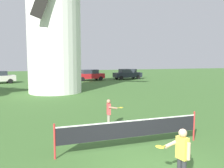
{
  "coord_description": "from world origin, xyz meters",
  "views": [
    {
      "loc": [
        -3.07,
        -5.49,
        3.02
      ],
      "look_at": [
        0.12,
        3.64,
        2.02
      ],
      "focal_mm": 38.04,
      "sensor_mm": 36.0,
      "label": 1
    }
  ],
  "objects_px": {
    "player_near": "(181,153)",
    "parked_car_black": "(127,74)",
    "player_far": "(109,111)",
    "parked_car_red": "(90,75)",
    "tennis_net": "(132,129)",
    "windmill": "(54,11)",
    "parked_car_silver": "(45,76)"
  },
  "relations": [
    {
      "from": "tennis_net",
      "to": "player_near",
      "type": "height_order",
      "value": "player_near"
    },
    {
      "from": "tennis_net",
      "to": "player_far",
      "type": "xyz_separation_m",
      "value": [
        0.13,
        2.76,
        0.02
      ]
    },
    {
      "from": "tennis_net",
      "to": "player_near",
      "type": "relative_size",
      "value": 3.77
    },
    {
      "from": "parked_car_silver",
      "to": "windmill",
      "type": "bearing_deg",
      "value": -88.73
    },
    {
      "from": "parked_car_silver",
      "to": "parked_car_red",
      "type": "xyz_separation_m",
      "value": [
        6.19,
        -0.39,
        0.0
      ]
    },
    {
      "from": "tennis_net",
      "to": "parked_car_red",
      "type": "height_order",
      "value": "parked_car_red"
    },
    {
      "from": "windmill",
      "to": "parked_car_black",
      "type": "relative_size",
      "value": 3.48
    },
    {
      "from": "parked_car_red",
      "to": "windmill",
      "type": "bearing_deg",
      "value": -118.35
    },
    {
      "from": "tennis_net",
      "to": "player_far",
      "type": "distance_m",
      "value": 2.76
    },
    {
      "from": "player_near",
      "to": "parked_car_red",
      "type": "distance_m",
      "value": 28.93
    },
    {
      "from": "parked_car_silver",
      "to": "parked_car_black",
      "type": "xyz_separation_m",
      "value": [
        12.27,
        -0.04,
        0.0
      ]
    },
    {
      "from": "parked_car_black",
      "to": "player_far",
      "type": "bearing_deg",
      "value": -114.8
    },
    {
      "from": "windmill",
      "to": "player_near",
      "type": "height_order",
      "value": "windmill"
    },
    {
      "from": "player_far",
      "to": "parked_car_red",
      "type": "relative_size",
      "value": 0.29
    },
    {
      "from": "tennis_net",
      "to": "parked_car_black",
      "type": "xyz_separation_m",
      "value": [
        11.07,
        26.43,
        0.12
      ]
    },
    {
      "from": "windmill",
      "to": "tennis_net",
      "type": "bearing_deg",
      "value": -86.38
    },
    {
      "from": "player_near",
      "to": "parked_car_red",
      "type": "relative_size",
      "value": 0.32
    },
    {
      "from": "windmill",
      "to": "parked_car_red",
      "type": "distance_m",
      "value": 14.09
    },
    {
      "from": "tennis_net",
      "to": "parked_car_silver",
      "type": "distance_m",
      "value": 26.5
    },
    {
      "from": "player_near",
      "to": "parked_car_black",
      "type": "bearing_deg",
      "value": 69.42
    },
    {
      "from": "windmill",
      "to": "player_near",
      "type": "xyz_separation_m",
      "value": [
        1.17,
        -17.52,
        -6.51
      ]
    },
    {
      "from": "windmill",
      "to": "parked_car_red",
      "type": "height_order",
      "value": "windmill"
    },
    {
      "from": "tennis_net",
      "to": "player_far",
      "type": "bearing_deg",
      "value": 87.26
    },
    {
      "from": "player_far",
      "to": "parked_car_red",
      "type": "distance_m",
      "value": 23.82
    },
    {
      "from": "tennis_net",
      "to": "parked_car_red",
      "type": "distance_m",
      "value": 26.55
    },
    {
      "from": "player_near",
      "to": "parked_car_red",
      "type": "bearing_deg",
      "value": 80.51
    },
    {
      "from": "windmill",
      "to": "parked_car_silver",
      "type": "relative_size",
      "value": 3.56
    },
    {
      "from": "player_far",
      "to": "parked_car_red",
      "type": "xyz_separation_m",
      "value": [
        4.86,
        23.31,
        0.1
      ]
    },
    {
      "from": "parked_car_black",
      "to": "player_near",
      "type": "bearing_deg",
      "value": -110.58
    },
    {
      "from": "tennis_net",
      "to": "parked_car_black",
      "type": "height_order",
      "value": "parked_car_black"
    },
    {
      "from": "player_far",
      "to": "parked_car_silver",
      "type": "xyz_separation_m",
      "value": [
        -1.34,
        23.71,
        0.1
      ]
    },
    {
      "from": "windmill",
      "to": "parked_car_silver",
      "type": "xyz_separation_m",
      "value": [
        -0.25,
        11.41,
        -6.47
      ]
    }
  ]
}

